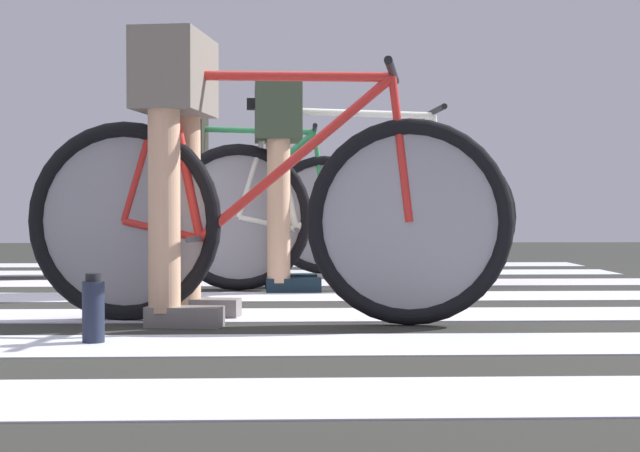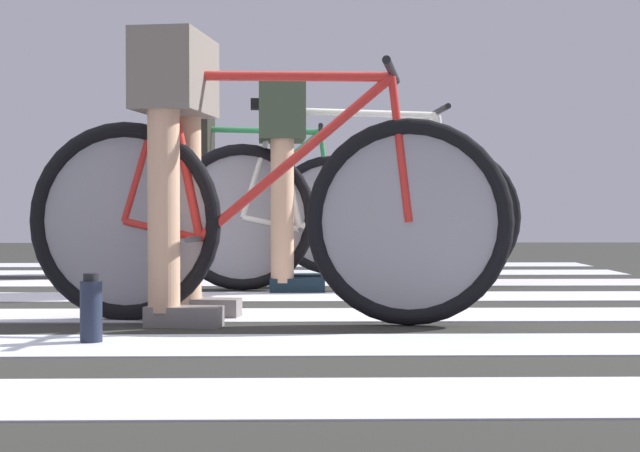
# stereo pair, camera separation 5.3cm
# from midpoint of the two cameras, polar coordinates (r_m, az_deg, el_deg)

# --- Properties ---
(ground) EXTENTS (18.00, 14.00, 0.02)m
(ground) POSITION_cam_midpoint_polar(r_m,az_deg,el_deg) (3.71, -8.98, -5.35)
(ground) COLOR #2A2A26
(crosswalk_markings) EXTENTS (5.47, 5.77, 0.00)m
(crosswalk_markings) POSITION_cam_midpoint_polar(r_m,az_deg,el_deg) (4.01, -8.78, -4.69)
(crosswalk_markings) COLOR silver
(crosswalk_markings) RESTS_ON ground
(bicycle_1_of_3) EXTENTS (1.72, 0.54, 0.93)m
(bicycle_1_of_3) POSITION_cam_midpoint_polar(r_m,az_deg,el_deg) (3.36, -3.00, 0.73)
(bicycle_1_of_3) COLOR black
(bicycle_1_of_3) RESTS_ON ground
(cyclist_1_of_3) EXTENTS (0.37, 0.44, 1.02)m
(cyclist_1_of_3) POSITION_cam_midpoint_polar(r_m,az_deg,el_deg) (3.45, -8.11, 5.31)
(cyclist_1_of_3) COLOR tan
(cyclist_1_of_3) RESTS_ON ground
(bicycle_2_of_3) EXTENTS (1.74, 0.52, 0.93)m
(bicycle_2_of_3) POSITION_cam_midpoint_polar(r_m,az_deg,el_deg) (4.68, 1.89, 0.87)
(bicycle_2_of_3) COLOR black
(bicycle_2_of_3) RESTS_ON ground
(cyclist_2_of_3) EXTENTS (0.33, 0.42, 1.01)m
(cyclist_2_of_3) POSITION_cam_midpoint_polar(r_m,az_deg,el_deg) (4.67, -1.92, 4.16)
(cyclist_2_of_3) COLOR tan
(cyclist_2_of_3) RESTS_ON ground
(bicycle_3_of_3) EXTENTS (1.74, 0.52, 0.93)m
(bicycle_3_of_3) POSITION_cam_midpoint_polar(r_m,az_deg,el_deg) (5.79, -4.20, 0.94)
(bicycle_3_of_3) COLOR black
(bicycle_3_of_3) RESTS_ON ground
(cyclist_3_of_3) EXTENTS (0.32, 0.41, 0.99)m
(cyclist_3_of_3) POSITION_cam_midpoint_polar(r_m,az_deg,el_deg) (5.82, -7.26, 3.43)
(cyclist_3_of_3) COLOR beige
(cyclist_3_of_3) RESTS_ON ground
(water_bottle) EXTENTS (0.07, 0.07, 0.21)m
(water_bottle) POSITION_cam_midpoint_polar(r_m,az_deg,el_deg) (2.96, -12.99, -4.91)
(water_bottle) COLOR #1C2335
(water_bottle) RESTS_ON ground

